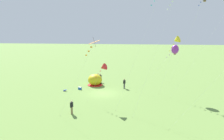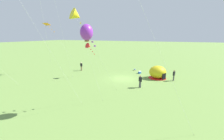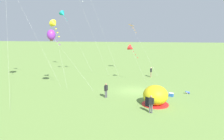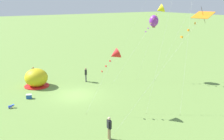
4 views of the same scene
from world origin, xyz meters
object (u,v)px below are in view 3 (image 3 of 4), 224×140
(toddler_crawling, at_px, (187,92))
(person_far_back, at_px, (106,90))
(person_strolling, at_px, (151,103))
(kite_orange, at_px, (132,27))
(cooler_box, at_px, (171,95))
(person_near_tent, at_px, (151,71))
(kite_red, at_px, (131,48))
(popup_tent, at_px, (155,96))
(kite_yellow, at_px, (54,24))
(kite_teal, at_px, (63,14))
(kite_purple, at_px, (51,35))

(toddler_crawling, relative_size, person_far_back, 0.32)
(person_strolling, height_order, kite_orange, kite_orange)
(cooler_box, xyz_separation_m, person_near_tent, (11.27, 2.37, 0.74))
(person_strolling, relative_size, kite_red, 0.30)
(popup_tent, distance_m, kite_yellow, 16.50)
(cooler_box, relative_size, kite_orange, 0.07)
(kite_orange, height_order, kite_yellow, kite_orange)
(kite_teal, relative_size, kite_purple, 1.52)
(cooler_box, distance_m, person_near_tent, 11.54)
(cooler_box, relative_size, person_near_tent, 0.37)
(popup_tent, xyz_separation_m, cooler_box, (3.41, -1.93, -0.78))
(cooler_box, bearing_deg, kite_yellow, 81.63)
(person_strolling, bearing_deg, kite_red, 13.14)
(kite_orange, distance_m, kite_red, 8.69)
(kite_teal, distance_m, kite_red, 19.07)
(kite_purple, distance_m, kite_red, 11.86)
(cooler_box, distance_m, person_strolling, 6.42)
(cooler_box, distance_m, kite_red, 10.44)
(person_near_tent, distance_m, kite_orange, 9.41)
(kite_yellow, distance_m, kite_purple, 1.74)
(person_far_back, xyz_separation_m, kite_yellow, (4.10, 7.90, 7.64))
(kite_yellow, relative_size, kite_red, 1.61)
(popup_tent, distance_m, kite_red, 12.09)
(toddler_crawling, bearing_deg, kite_purple, 90.91)
(person_near_tent, xyz_separation_m, kite_purple, (-10.01, 13.08, 6.23))
(popup_tent, relative_size, person_strolling, 1.63)
(person_near_tent, distance_m, kite_yellow, 17.60)
(toddler_crawling, bearing_deg, person_far_back, 109.29)
(popup_tent, relative_size, toddler_crawling, 5.14)
(toddler_crawling, bearing_deg, kite_red, 52.46)
(person_far_back, xyz_separation_m, person_near_tent, (13.10, -5.15, 0.00))
(person_strolling, height_order, person_far_back, same)
(person_strolling, bearing_deg, kite_orange, 9.85)
(person_far_back, height_order, kite_red, kite_red)
(kite_teal, bearing_deg, person_near_tent, -109.23)
(person_strolling, relative_size, person_far_back, 1.00)
(person_near_tent, relative_size, kite_yellow, 0.19)
(kite_purple, bearing_deg, kite_teal, 16.96)
(cooler_box, height_order, toddler_crawling, cooler_box)
(kite_purple, bearing_deg, cooler_box, -94.66)
(popup_tent, bearing_deg, kite_orange, 12.49)
(cooler_box, relative_size, toddler_crawling, 1.16)
(popup_tent, bearing_deg, person_near_tent, 1.73)
(person_far_back, distance_m, kite_teal, 25.45)
(cooler_box, bearing_deg, toddler_crawling, -53.77)
(person_far_back, height_order, kite_orange, kite_orange)
(cooler_box, height_order, kite_orange, kite_orange)
(person_far_back, relative_size, person_near_tent, 1.00)
(person_far_back, xyz_separation_m, kite_purple, (3.09, 7.93, 6.23))
(cooler_box, height_order, kite_yellow, kite_yellow)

